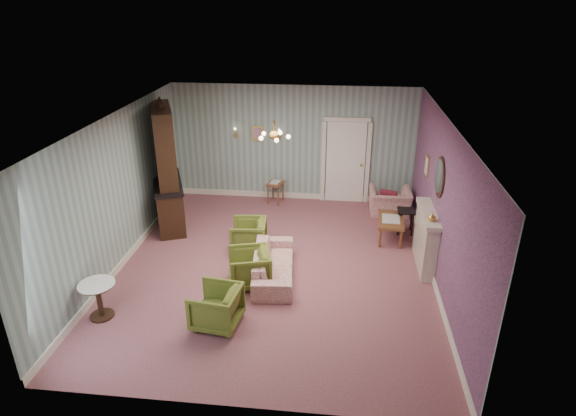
# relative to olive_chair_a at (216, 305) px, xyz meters

# --- Properties ---
(floor) EXTENTS (7.00, 7.00, 0.00)m
(floor) POSITION_rel_olive_chair_a_xyz_m (0.70, 1.86, -0.37)
(floor) COLOR #94565F
(floor) RESTS_ON ground
(ceiling) EXTENTS (7.00, 7.00, 0.00)m
(ceiling) POSITION_rel_olive_chair_a_xyz_m (0.70, 1.86, 2.53)
(ceiling) COLOR white
(ceiling) RESTS_ON ground
(wall_back) EXTENTS (6.00, 0.00, 6.00)m
(wall_back) POSITION_rel_olive_chair_a_xyz_m (0.70, 5.36, 1.08)
(wall_back) COLOR gray
(wall_back) RESTS_ON ground
(wall_front) EXTENTS (6.00, 0.00, 6.00)m
(wall_front) POSITION_rel_olive_chair_a_xyz_m (0.70, -1.64, 1.08)
(wall_front) COLOR gray
(wall_front) RESTS_ON ground
(wall_left) EXTENTS (0.00, 7.00, 7.00)m
(wall_left) POSITION_rel_olive_chair_a_xyz_m (-2.30, 1.86, 1.08)
(wall_left) COLOR gray
(wall_left) RESTS_ON ground
(wall_right) EXTENTS (0.00, 7.00, 7.00)m
(wall_right) POSITION_rel_olive_chair_a_xyz_m (3.70, 1.86, 1.08)
(wall_right) COLOR gray
(wall_right) RESTS_ON ground
(wall_right_floral) EXTENTS (0.00, 7.00, 7.00)m
(wall_right_floral) POSITION_rel_olive_chair_a_xyz_m (3.69, 1.86, 1.08)
(wall_right_floral) COLOR #BD5E87
(wall_right_floral) RESTS_ON ground
(door) EXTENTS (1.12, 0.12, 2.16)m
(door) POSITION_rel_olive_chair_a_xyz_m (2.00, 5.32, 0.71)
(door) COLOR white
(door) RESTS_ON floor
(olive_chair_a) EXTENTS (0.77, 0.80, 0.74)m
(olive_chair_a) POSITION_rel_olive_chair_a_xyz_m (0.00, 0.00, 0.00)
(olive_chair_a) COLOR #606C25
(olive_chair_a) RESTS_ON floor
(olive_chair_b) EXTENTS (0.84, 0.88, 0.74)m
(olive_chair_b) POSITION_rel_olive_chair_a_xyz_m (0.31, 1.24, 0.00)
(olive_chair_b) COLOR #606C25
(olive_chair_b) RESTS_ON floor
(olive_chair_c) EXTENTS (0.72, 0.76, 0.72)m
(olive_chair_c) POSITION_rel_olive_chair_a_xyz_m (0.05, 2.52, -0.01)
(olive_chair_c) COLOR #606C25
(olive_chair_c) RESTS_ON floor
(sofa_chintz) EXTENTS (0.70, 1.87, 0.72)m
(sofa_chintz) POSITION_rel_olive_chair_a_xyz_m (0.71, 1.54, -0.01)
(sofa_chintz) COLOR #A74357
(sofa_chintz) RESTS_ON floor
(wingback_chair) EXTENTS (0.97, 0.64, 0.84)m
(wingback_chair) POSITION_rel_olive_chair_a_xyz_m (3.09, 4.61, 0.05)
(wingback_chair) COLOR #A74357
(wingback_chair) RESTS_ON floor
(dresser) EXTENTS (1.20, 1.83, 2.88)m
(dresser) POSITION_rel_olive_chair_a_xyz_m (-1.95, 3.52, 1.07)
(dresser) COLOR black
(dresser) RESTS_ON floor
(fireplace) EXTENTS (0.30, 1.40, 1.16)m
(fireplace) POSITION_rel_olive_chair_a_xyz_m (3.56, 2.26, 0.21)
(fireplace) COLOR beige
(fireplace) RESTS_ON floor
(mantel_vase) EXTENTS (0.15, 0.15, 0.15)m
(mantel_vase) POSITION_rel_olive_chair_a_xyz_m (3.54, 1.86, 0.86)
(mantel_vase) COLOR gold
(mantel_vase) RESTS_ON fireplace
(oval_mirror) EXTENTS (0.04, 0.76, 0.84)m
(oval_mirror) POSITION_rel_olive_chair_a_xyz_m (3.66, 2.26, 1.48)
(oval_mirror) COLOR white
(oval_mirror) RESTS_ON wall_right
(framed_print) EXTENTS (0.04, 0.34, 0.42)m
(framed_print) POSITION_rel_olive_chair_a_xyz_m (3.67, 3.61, 1.23)
(framed_print) COLOR gold
(framed_print) RESTS_ON wall_right
(coffee_table) EXTENTS (0.58, 0.98, 0.49)m
(coffee_table) POSITION_rel_olive_chair_a_xyz_m (3.00, 3.30, -0.13)
(coffee_table) COLOR brown
(coffee_table) RESTS_ON floor
(side_table_black) EXTENTS (0.38, 0.38, 0.55)m
(side_table_black) POSITION_rel_olive_chair_a_xyz_m (3.35, 3.64, -0.09)
(side_table_black) COLOR black
(side_table_black) RESTS_ON floor
(pedestal_table) EXTENTS (0.61, 0.61, 0.64)m
(pedestal_table) POSITION_rel_olive_chair_a_xyz_m (-1.95, -0.00, -0.05)
(pedestal_table) COLOR black
(pedestal_table) RESTS_ON floor
(nesting_table) EXTENTS (0.45, 0.52, 0.59)m
(nesting_table) POSITION_rel_olive_chair_a_xyz_m (0.28, 5.01, -0.08)
(nesting_table) COLOR brown
(nesting_table) RESTS_ON floor
(gilt_mirror_back) EXTENTS (0.28, 0.06, 0.36)m
(gilt_mirror_back) POSITION_rel_olive_chair_a_xyz_m (-0.20, 5.32, 1.33)
(gilt_mirror_back) COLOR gold
(gilt_mirror_back) RESTS_ON wall_back
(sconce_left) EXTENTS (0.16, 0.12, 0.30)m
(sconce_left) POSITION_rel_olive_chair_a_xyz_m (-0.75, 5.30, 1.33)
(sconce_left) COLOR gold
(sconce_left) RESTS_ON wall_back
(sconce_right) EXTENTS (0.16, 0.12, 0.30)m
(sconce_right) POSITION_rel_olive_chair_a_xyz_m (0.35, 5.30, 1.33)
(sconce_right) COLOR gold
(sconce_right) RESTS_ON wall_back
(chandelier) EXTENTS (0.56, 0.56, 0.36)m
(chandelier) POSITION_rel_olive_chair_a_xyz_m (0.70, 1.86, 2.26)
(chandelier) COLOR gold
(chandelier) RESTS_ON ceiling
(burgundy_cushion) EXTENTS (0.41, 0.28, 0.39)m
(burgundy_cushion) POSITION_rel_olive_chair_a_xyz_m (3.04, 4.46, 0.11)
(burgundy_cushion) COLOR maroon
(burgundy_cushion) RESTS_ON wingback_chair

